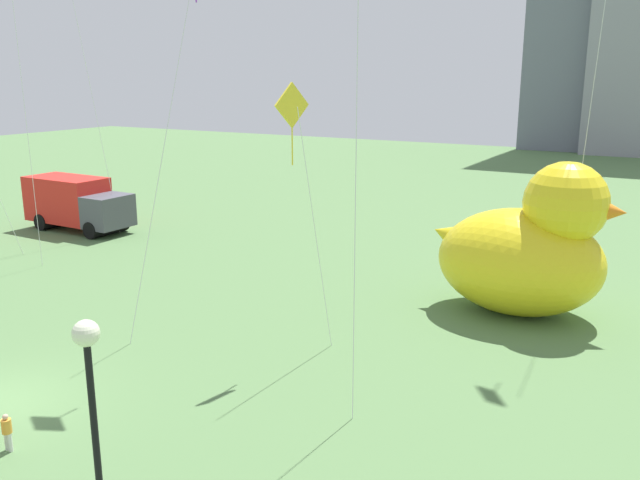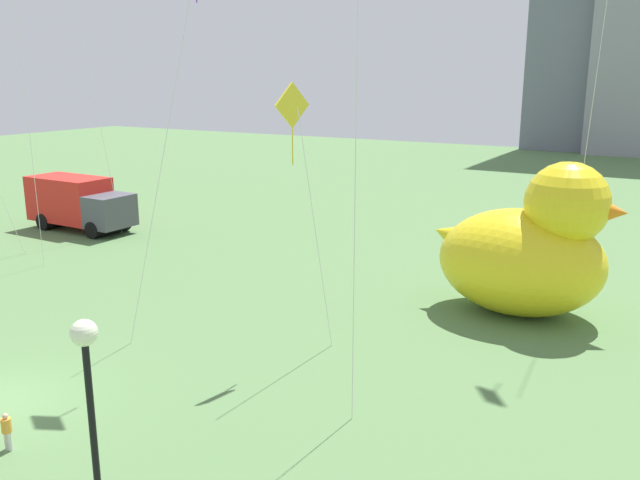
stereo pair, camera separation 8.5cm
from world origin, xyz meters
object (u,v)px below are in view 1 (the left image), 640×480
(person_child, at_px, (7,431))
(box_truck, at_px, (77,204))
(lamppost, at_px, (90,384))
(kite_yellow, at_px, (293,114))
(giant_inflatable_duck, at_px, (527,250))

(person_child, xyz_separation_m, box_truck, (-16.19, 15.98, 0.95))
(person_child, height_order, lamppost, lamppost)
(box_truck, bearing_deg, person_child, -44.61)
(person_child, distance_m, kite_yellow, 10.77)
(giant_inflatable_duck, relative_size, lamppost, 1.48)
(giant_inflatable_duck, xyz_separation_m, kite_yellow, (-5.35, -6.65, 4.81))
(giant_inflatable_duck, bearing_deg, box_truck, 177.06)
(giant_inflatable_duck, relative_size, box_truck, 1.05)
(box_truck, xyz_separation_m, kite_yellow, (18.76, -7.89, 5.68))
(lamppost, relative_size, kite_yellow, 0.55)
(person_child, distance_m, box_truck, 22.77)
(giant_inflatable_duck, bearing_deg, person_child, -118.25)
(person_child, bearing_deg, lamppost, -17.07)
(lamppost, xyz_separation_m, box_truck, (-20.76, 17.38, -1.89))
(giant_inflatable_duck, bearing_deg, lamppost, -101.74)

